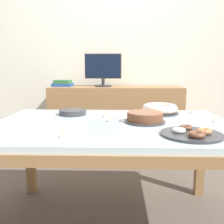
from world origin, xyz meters
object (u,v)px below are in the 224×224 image
Objects in this scene: computer_monitor at (103,70)px; tealight_centre at (62,135)px; tealight_left_edge at (106,116)px; book_stack at (63,84)px; cake_golden_bundt at (160,109)px; cake_chocolate_round at (145,117)px; pastry_platter at (192,133)px; tealight_near_cakes at (110,120)px; tealight_near_front at (215,121)px; tealight_right_edge at (192,111)px; plate_stack at (73,112)px.

computer_monitor is 1.71m from tealight_centre.
tealight_left_edge is 1.00× the size of tealight_centre.
book_stack reaches higher than cake_golden_bundt.
pastry_platter is (0.22, -0.33, -0.02)m from cake_chocolate_round.
tealight_left_edge is (0.57, -1.14, -0.16)m from book_stack.
tealight_near_front is at bearing 0.69° from tealight_near_cakes.
tealight_right_edge is at bearing 73.92° from pastry_platter.
cake_chocolate_round is 1.30× the size of plate_stack.
tealight_right_edge is at bearing -50.23° from computer_monitor.
cake_chocolate_round is 6.84× the size of tealight_right_edge.
tealight_left_edge is 1.00× the size of tealight_near_cakes.
tealight_right_edge is at bearing 97.79° from tealight_near_front.
pastry_platter is (1.06, -1.63, -0.16)m from book_stack.
computer_monitor is at bearing 80.78° from plate_stack.
pastry_platter is 0.95m from plate_stack.
cake_golden_bundt reaches higher than pastry_platter.
cake_golden_bundt reaches higher than tealight_right_edge.
book_stack is 6.07× the size of tealight_near_front.
tealight_centre is (-0.69, -0.05, -0.00)m from pastry_platter.
cake_golden_bundt is 0.89× the size of pastry_platter.
cake_chocolate_round is 0.83× the size of pastry_platter.
book_stack is at bearing 135.31° from tealight_near_front.
computer_monitor is 1.55× the size of cake_chocolate_round.
cake_chocolate_round reaches higher than pastry_platter.
cake_chocolate_round is 0.94× the size of cake_golden_bundt.
tealight_right_edge is at bearing 16.68° from tealight_left_edge.
pastry_platter reaches higher than tealight_near_front.
tealight_right_edge is at bearing 39.94° from tealight_centre.
book_stack is at bearing 179.83° from computer_monitor.
computer_monitor is at bearing 105.40° from cake_chocolate_round.
cake_golden_bundt is at bearing -169.88° from tealight_right_edge.
tealight_left_edge and tealight_near_cakes have the same top height.
cake_golden_bundt is 0.68m from plate_stack.
computer_monitor reaches higher than cake_chocolate_round.
tealight_centre is at bearing -121.93° from tealight_near_cakes.
tealight_centre is at bearing -157.52° from tealight_near_front.
cake_chocolate_round reaches higher than tealight_left_edge.
tealight_near_front is (0.74, -0.15, 0.00)m from tealight_left_edge.
cake_chocolate_round reaches higher than plate_stack.
cake_chocolate_round is at bearing -178.04° from tealight_near_front.
pastry_platter is 0.56m from tealight_near_cakes.
book_stack is at bearing 135.15° from cake_golden_bundt.
book_stack reaches higher than plate_stack.
plate_stack reaches higher than tealight_centre.
tealight_left_edge is at bearing 148.44° from cake_chocolate_round.
tealight_right_edge is at bearing 41.59° from cake_chocolate_round.
cake_golden_bundt reaches higher than tealight_near_front.
tealight_near_front is (0.32, -0.31, -0.03)m from cake_golden_bundt.
book_stack is 1.40m from cake_golden_bundt.
computer_monitor is at bearing -0.17° from book_stack.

